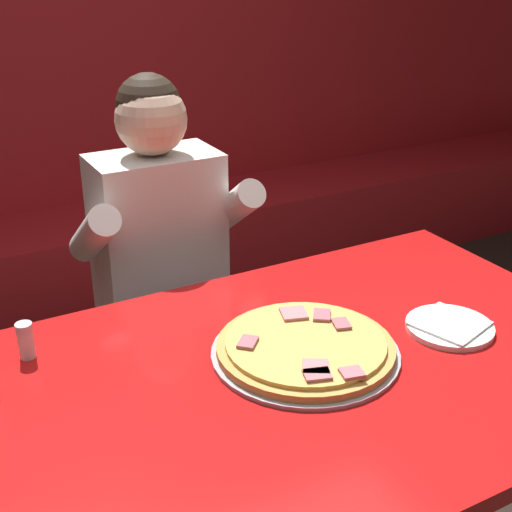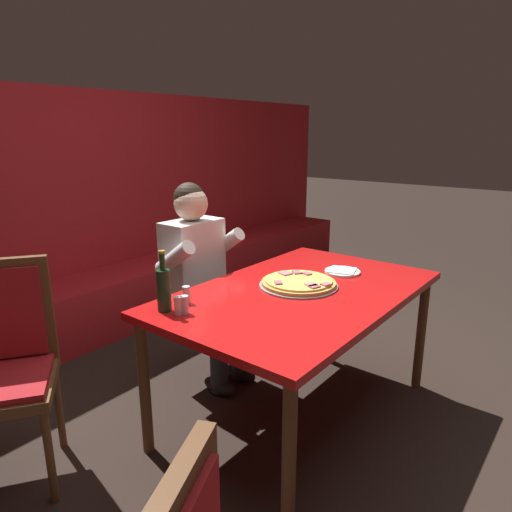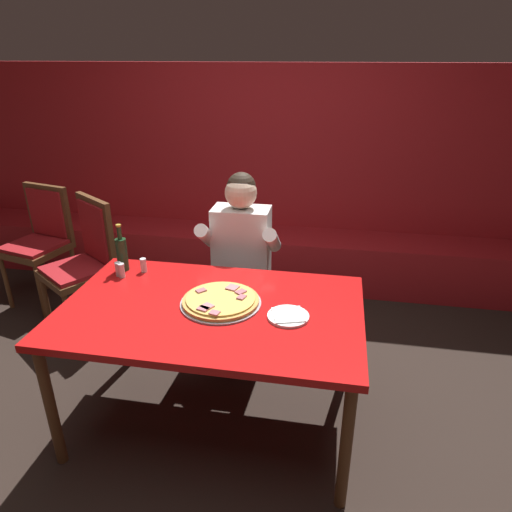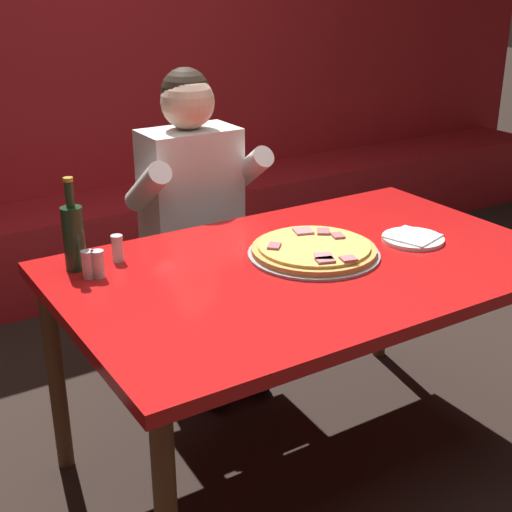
{
  "view_description": "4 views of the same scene",
  "coord_description": "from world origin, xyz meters",
  "px_view_note": "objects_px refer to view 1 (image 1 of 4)",
  "views": [
    {
      "loc": [
        -0.72,
        -1.11,
        1.63
      ],
      "look_at": [
        0.02,
        0.23,
        0.94
      ],
      "focal_mm": 50.0,
      "sensor_mm": 36.0,
      "label": 1
    },
    {
      "loc": [
        -1.94,
        -1.23,
        1.58
      ],
      "look_at": [
        0.04,
        0.33,
        0.88
      ],
      "focal_mm": 32.0,
      "sensor_mm": 36.0,
      "label": 2
    },
    {
      "loc": [
        0.6,
        -1.98,
        1.97
      ],
      "look_at": [
        0.19,
        0.29,
        0.94
      ],
      "focal_mm": 32.0,
      "sensor_mm": 36.0,
      "label": 3
    },
    {
      "loc": [
        -1.25,
        -1.66,
        1.63
      ],
      "look_at": [
        -0.18,
        0.04,
        0.81
      ],
      "focal_mm": 50.0,
      "sensor_mm": 36.0,
      "label": 4
    }
  ],
  "objects_px": {
    "plate_white_paper": "(450,326)",
    "diner_seated_blue_shirt": "(170,268)",
    "main_dining_table": "(298,395)",
    "pizza": "(306,348)",
    "shaker_parmesan": "(26,342)"
  },
  "relations": [
    {
      "from": "pizza",
      "to": "diner_seated_blue_shirt",
      "type": "height_order",
      "value": "diner_seated_blue_shirt"
    },
    {
      "from": "plate_white_paper",
      "to": "diner_seated_blue_shirt",
      "type": "distance_m",
      "value": 0.86
    },
    {
      "from": "plate_white_paper",
      "to": "shaker_parmesan",
      "type": "height_order",
      "value": "shaker_parmesan"
    },
    {
      "from": "plate_white_paper",
      "to": "diner_seated_blue_shirt",
      "type": "xyz_separation_m",
      "value": [
        -0.41,
        0.76,
        -0.06
      ]
    },
    {
      "from": "plate_white_paper",
      "to": "diner_seated_blue_shirt",
      "type": "relative_size",
      "value": 0.16
    },
    {
      "from": "main_dining_table",
      "to": "diner_seated_blue_shirt",
      "type": "bearing_deg",
      "value": 90.44
    },
    {
      "from": "plate_white_paper",
      "to": "diner_seated_blue_shirt",
      "type": "bearing_deg",
      "value": 118.71
    },
    {
      "from": "main_dining_table",
      "to": "shaker_parmesan",
      "type": "height_order",
      "value": "shaker_parmesan"
    },
    {
      "from": "main_dining_table",
      "to": "pizza",
      "type": "height_order",
      "value": "pizza"
    },
    {
      "from": "diner_seated_blue_shirt",
      "to": "plate_white_paper",
      "type": "bearing_deg",
      "value": -61.29
    },
    {
      "from": "main_dining_table",
      "to": "plate_white_paper",
      "type": "relative_size",
      "value": 7.46
    },
    {
      "from": "pizza",
      "to": "plate_white_paper",
      "type": "distance_m",
      "value": 0.37
    },
    {
      "from": "pizza",
      "to": "shaker_parmesan",
      "type": "xyz_separation_m",
      "value": [
        -0.55,
        0.29,
        0.02
      ]
    },
    {
      "from": "main_dining_table",
      "to": "plate_white_paper",
      "type": "height_order",
      "value": "plate_white_paper"
    },
    {
      "from": "main_dining_table",
      "to": "shaker_parmesan",
      "type": "distance_m",
      "value": 0.62
    }
  ]
}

